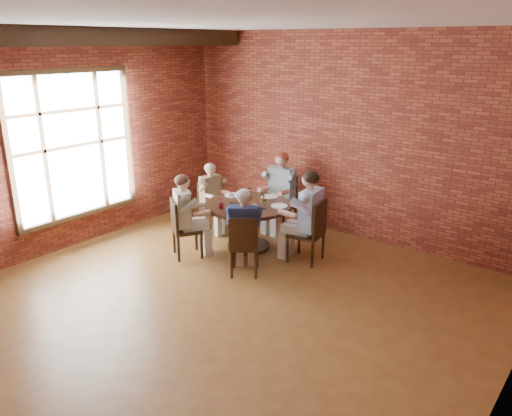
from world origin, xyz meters
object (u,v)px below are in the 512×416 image
Objects in this scene: chair_c at (210,204)px; chair_d at (182,226)px; diner_e at (244,232)px; smartphone at (249,214)px; chair_a at (312,229)px; diner_a at (307,217)px; dining_table at (248,217)px; diner_c at (212,198)px; diner_d at (186,216)px; chair_e at (244,244)px; diner_b at (280,192)px; chair_b at (282,200)px.

chair_d is (0.46, -1.14, 0.02)m from chair_c.
diner_e is 0.48m from smartphone.
chair_a is 0.69× the size of diner_a.
diner_c is (-0.98, 0.21, 0.08)m from dining_table.
chair_d reaches higher than chair_c.
chair_c is at bearing -99.85° from chair_a.
dining_table is 1.49× the size of chair_d.
diner_a is 1.92m from chair_d.
chair_c is 0.72× the size of diner_c.
diner_d reaches higher than chair_d.
chair_a is 1.12m from chair_e.
chair_a is 1.09m from diner_e.
diner_b is at bearing -104.96° from chair_e.
diner_e is (-0.05, 0.06, 0.14)m from chair_e.
chair_e reaches higher than smartphone.
diner_e is (0.56, -0.78, 0.11)m from dining_table.
chair_a is at bearing -39.67° from diner_b.
diner_d is 1.03× the size of diner_e.
diner_b is at bearing -71.43° from diner_d.
diner_a is (-0.10, -0.01, 0.18)m from chair_a.
diner_a is 0.86m from smartphone.
diner_a is 1.38m from diner_b.
chair_a is 1.12× the size of chair_c.
chair_d is 1.16m from diner_e.
diner_b is at bearing -39.59° from chair_c.
dining_table is 1.08m from chair_b.
chair_c is 1.19m from diner_d.
chair_a is at bearing -155.55° from diner_e.
diner_b is (-0.08, 0.99, 0.17)m from dining_table.
smartphone is (-0.28, 0.47, 0.26)m from chair_e.
chair_a reaches higher than chair_c.
chair_a is at bearing -115.02° from chair_d.
chair_e is at bearing -34.58° from chair_a.
diner_a is (1.01, 0.14, 0.18)m from dining_table.
diner_a is 1.45m from chair_b.
diner_e is (0.64, -1.77, -0.06)m from diner_b.
diner_c is 1.34× the size of chair_e.
chair_b is at bearing -138.59° from diner_a.
smartphone is at bearing -94.79° from chair_e.
chair_b reaches higher than chair_d.
diner_e is (1.60, -1.01, 0.16)m from chair_c.
chair_c is 0.96× the size of chair_e.
smartphone is at bearing -49.30° from dining_table.
chair_e is 6.76× the size of smartphone.
chair_c is 1.97m from chair_e.
diner_e is at bearing -36.73° from smartphone.
diner_a is 1.16× the size of diner_c.
diner_c is 1.19m from chair_d.
diner_e is (-0.45, -0.93, -0.07)m from diner_a.
diner_d reaches higher than chair_a.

